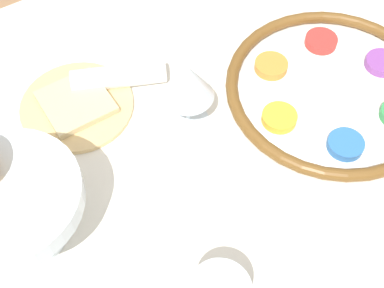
{
  "coord_description": "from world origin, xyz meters",
  "views": [
    {
      "loc": [
        0.29,
        0.36,
        1.46
      ],
      "look_at": [
        0.06,
        -0.0,
        0.81
      ],
      "focal_mm": 50.0,
      "sensor_mm": 36.0,
      "label": 1
    }
  ],
  "objects_px": {
    "seder_plate": "(332,90)",
    "bread_plate": "(77,105)",
    "fruit_stand": "(9,202)",
    "wine_glass": "(188,83)",
    "napkin_roll": "(119,76)"
  },
  "relations": [
    {
      "from": "seder_plate",
      "to": "bread_plate",
      "type": "distance_m",
      "value": 0.41
    },
    {
      "from": "seder_plate",
      "to": "fruit_stand",
      "type": "xyz_separation_m",
      "value": [
        0.51,
        -0.03,
        0.08
      ]
    },
    {
      "from": "wine_glass",
      "to": "napkin_roll",
      "type": "xyz_separation_m",
      "value": [
        0.06,
        -0.12,
        -0.07
      ]
    },
    {
      "from": "fruit_stand",
      "to": "seder_plate",
      "type": "bearing_deg",
      "value": 176.11
    },
    {
      "from": "bread_plate",
      "to": "wine_glass",
      "type": "bearing_deg",
      "value": 139.85
    },
    {
      "from": "fruit_stand",
      "to": "wine_glass",
      "type": "bearing_deg",
      "value": -170.8
    },
    {
      "from": "wine_glass",
      "to": "bread_plate",
      "type": "bearing_deg",
      "value": -40.15
    },
    {
      "from": "fruit_stand",
      "to": "bread_plate",
      "type": "bearing_deg",
      "value": -132.88
    },
    {
      "from": "wine_glass",
      "to": "bread_plate",
      "type": "height_order",
      "value": "wine_glass"
    },
    {
      "from": "fruit_stand",
      "to": "bread_plate",
      "type": "height_order",
      "value": "fruit_stand"
    },
    {
      "from": "seder_plate",
      "to": "napkin_roll",
      "type": "distance_m",
      "value": 0.35
    },
    {
      "from": "wine_glass",
      "to": "fruit_stand",
      "type": "relative_size",
      "value": 0.67
    },
    {
      "from": "seder_plate",
      "to": "wine_glass",
      "type": "bearing_deg",
      "value": -20.15
    },
    {
      "from": "wine_glass",
      "to": "bread_plate",
      "type": "relative_size",
      "value": 0.69
    },
    {
      "from": "napkin_roll",
      "to": "fruit_stand",
      "type": "bearing_deg",
      "value": 36.22
    }
  ]
}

